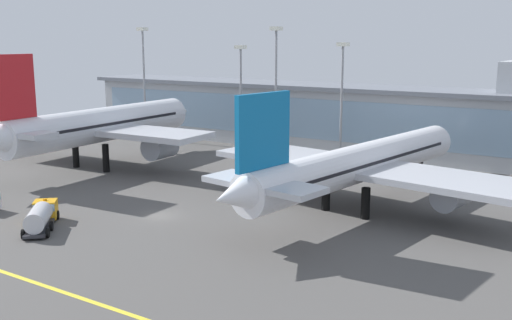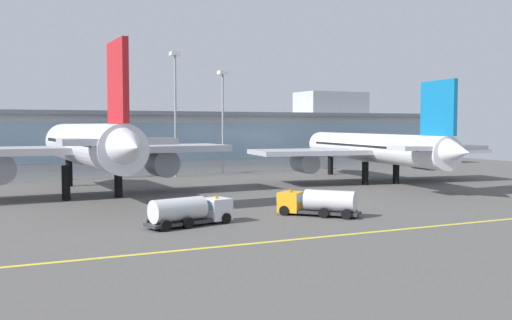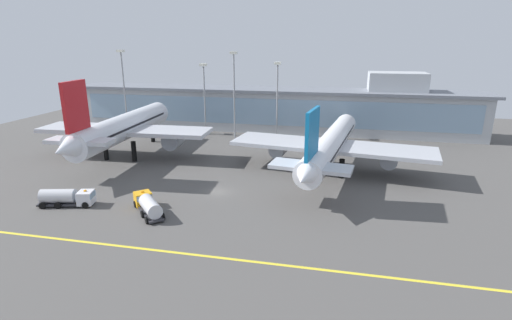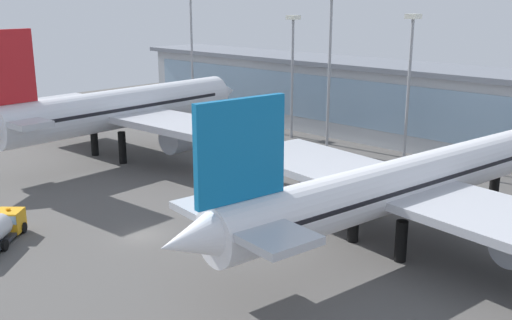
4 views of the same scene
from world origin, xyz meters
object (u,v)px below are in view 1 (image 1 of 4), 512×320
Objects in this scene: airliner_near_left at (101,126)px; baggage_tug_near at (41,215)px; airliner_near_right at (359,164)px; apron_light_mast_west at (276,73)px; apron_light_mast_far_east at (241,80)px; apron_light_mast_east at (342,82)px; apron_light_mast_centre at (144,67)px.

airliner_near_left is 35.10m from baggage_tug_near.
apron_light_mast_west is at bearing 55.70° from airliner_near_right.
apron_light_mast_far_east reaches higher than airliner_near_left.
apron_light_mast_far_east is (-21.05, -1.46, -0.33)m from apron_light_mast_east.
apron_light_mast_far_east is (10.56, 26.88, 6.58)m from airliner_near_left.
airliner_near_left is 2.39× the size of apron_light_mast_far_east.
baggage_tug_near is 0.34× the size of apron_light_mast_centre.
apron_light_mast_east reaches higher than airliner_near_right.
apron_light_mast_west is (20.20, 24.26, 8.47)m from airliner_near_left.
airliner_near_right is 68.53m from apron_light_mast_centre.
airliner_near_left is 5.92× the size of baggage_tug_near.
apron_light_mast_west is at bearing -42.54° from baggage_tug_near.
baggage_tug_near is 57.27m from apron_light_mast_far_east.
apron_light_mast_centre reaches higher than airliner_near_left.
airliner_near_left is at bearing 96.98° from airliner_near_right.
apron_light_mast_west reaches higher than apron_light_mast_east.
apron_light_mast_east is (-16.19, 29.13, 8.12)m from airliner_near_right.
apron_light_mast_east is (11.56, 56.59, 12.55)m from baggage_tug_near.
apron_light_mast_far_east is at bearing 61.32° from airliner_near_right.
airliner_near_left reaches higher than airliner_near_right.
apron_light_mast_far_east is at bearing -176.03° from apron_light_mast_east.
airliner_near_right reaches higher than baggage_tug_near.
airliner_near_left reaches higher than baggage_tug_near.
airliner_near_left is at bearing -61.05° from apron_light_mast_centre.
apron_light_mast_centre is (-34.50, 54.39, 14.26)m from baggage_tug_near.
apron_light_mast_east is at bearing 3.97° from apron_light_mast_far_east.
apron_light_mast_centre is 25.11m from apron_light_mast_far_east.
apron_light_mast_centre is (-62.25, 26.92, 9.84)m from airliner_near_right.
apron_light_mast_centre is at bearing 26.39° from airliner_near_left.
airliner_near_right is (47.80, -0.80, -1.22)m from airliner_near_left.
apron_light_mast_centre is at bearing -178.29° from apron_light_mast_far_east.
apron_light_mast_far_east is (-9.49, 55.13, 12.23)m from baggage_tug_near.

